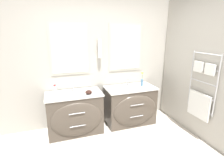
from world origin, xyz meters
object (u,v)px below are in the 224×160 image
(vanity_right, at_px, (131,105))
(vanity_left, at_px, (75,113))
(amenity_bowl, at_px, (89,92))
(flower_vase, at_px, (142,81))
(toiletry_bottle, at_px, (55,91))

(vanity_right, bearing_deg, vanity_left, 180.00)
(vanity_left, bearing_deg, vanity_right, 0.00)
(vanity_right, xyz_separation_m, amenity_bowl, (-0.88, -0.09, 0.42))
(amenity_bowl, height_order, flower_vase, flower_vase)
(amenity_bowl, bearing_deg, toiletry_bottle, 176.76)
(vanity_right, height_order, flower_vase, flower_vase)
(toiletry_bottle, relative_size, flower_vase, 0.74)
(toiletry_bottle, bearing_deg, flower_vase, 3.20)
(toiletry_bottle, height_order, flower_vase, flower_vase)
(toiletry_bottle, bearing_deg, vanity_right, 2.15)
(vanity_right, bearing_deg, flower_vase, 8.97)
(vanity_right, distance_m, amenity_bowl, 0.98)
(amenity_bowl, bearing_deg, vanity_right, 5.63)
(flower_vase, bearing_deg, vanity_right, -171.03)
(amenity_bowl, relative_size, flower_vase, 0.41)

